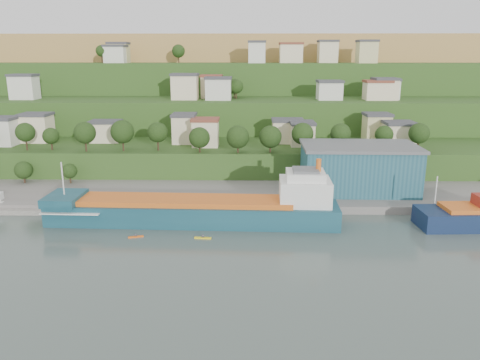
{
  "coord_description": "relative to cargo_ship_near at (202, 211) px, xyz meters",
  "views": [
    {
      "loc": [
        15.65,
        -95.07,
        38.12
      ],
      "look_at": [
        13.86,
        15.0,
        8.78
      ],
      "focal_mm": 35.0,
      "sensor_mm": 36.0,
      "label": 1
    }
  ],
  "objects": [
    {
      "name": "ground",
      "position": [
        -5.09,
        -8.82,
        -2.78
      ],
      "size": [
        500.0,
        500.0,
        0.0
      ],
      "primitive_type": "plane",
      "color": "#404E48",
      "rests_on": "ground"
    },
    {
      "name": "kayak_yellow",
      "position": [
        1.02,
        -10.03,
        -2.51
      ],
      "size": [
        3.71,
        0.95,
        0.92
      ],
      "rotation": [
        0.0,
        0.0,
        -0.08
      ],
      "color": "yellow",
      "rests_on": "ground"
    },
    {
      "name": "cargo_ship_near",
      "position": [
        0.0,
        0.0,
        0.0
      ],
      "size": [
        68.06,
        13.07,
        17.41
      ],
      "rotation": [
        0.0,
        0.0,
        -0.04
      ],
      "color": "#133947",
      "rests_on": "ground"
    },
    {
      "name": "quay",
      "position": [
        14.91,
        19.18,
        -2.78
      ],
      "size": [
        220.0,
        26.0,
        4.0
      ],
      "primitive_type": "cube",
      "color": "slate",
      "rests_on": "ground"
    },
    {
      "name": "warehouse",
      "position": [
        41.02,
        21.28,
        5.65
      ],
      "size": [
        31.31,
        19.51,
        12.8
      ],
      "rotation": [
        0.0,
        0.0,
        -0.02
      ],
      "color": "#1E4C5A",
      "rests_on": "quay"
    },
    {
      "name": "hillside",
      "position": [
        -5.06,
        159.87,
        -2.7
      ],
      "size": [
        360.0,
        211.31,
        96.0
      ],
      "color": "#284719",
      "rests_on": "ground"
    },
    {
      "name": "kayak_orange",
      "position": [
        -13.58,
        -9.53,
        -2.54
      ],
      "size": [
        3.32,
        1.5,
        0.82
      ],
      "rotation": [
        0.0,
        0.0,
        0.29
      ],
      "color": "orange",
      "rests_on": "ground"
    }
  ]
}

